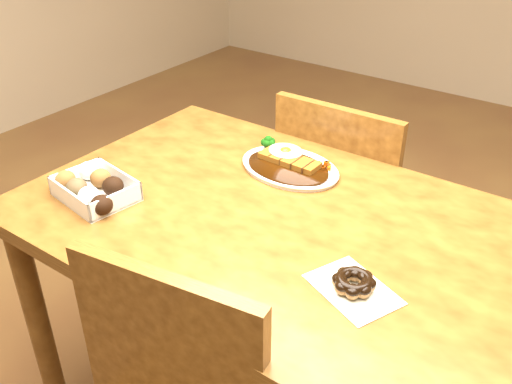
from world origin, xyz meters
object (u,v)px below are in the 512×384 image
Objects in this scene: pon_de_ring at (354,283)px; chair_far at (348,206)px; table at (272,249)px; donut_box at (93,188)px; katsu_curry_plate at (289,164)px.

chair_far is at bearing 116.94° from pon_de_ring.
table is at bearing 155.49° from pon_de_ring.
pon_de_ring is (0.28, -0.13, 0.12)m from table.
table is 5.79× the size of pon_de_ring.
katsu_curry_plate is at bearing 52.34° from donut_box.
donut_box is (-0.34, -0.72, 0.30)m from chair_far.
table is 0.46m from donut_box.
donut_box is 1.05× the size of pon_de_ring.
donut_box reaches higher than table.
chair_far is 0.85m from donut_box.
donut_box is at bearing -155.01° from table.
donut_box is (-0.40, -0.19, 0.13)m from table.
chair_far reaches higher than pon_de_ring.
pon_de_ring is at bearing -24.51° from table.
donut_box is at bearing 63.87° from chair_far.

